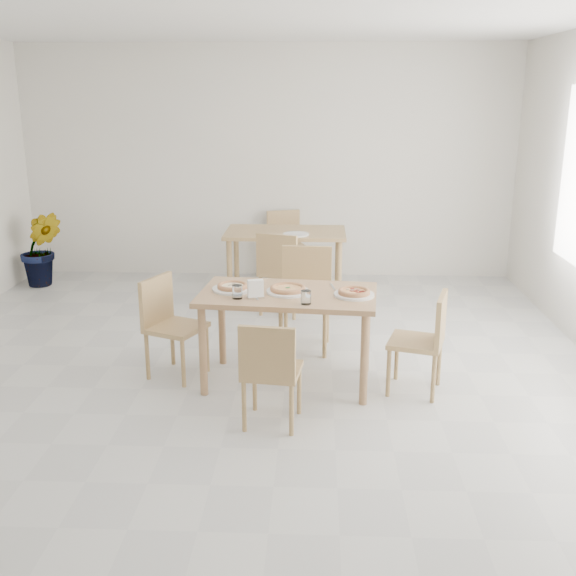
{
  "coord_description": "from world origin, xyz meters",
  "views": [
    {
      "loc": [
        0.61,
        -4.78,
        2.24
      ],
      "look_at": [
        0.4,
        0.18,
        0.79
      ],
      "focal_mm": 42.0,
      "sensor_mm": 36.0,
      "label": 1
    }
  ],
  "objects_px": {
    "chair_west": "(168,319)",
    "pizza_mushroom": "(233,286)",
    "chair_south": "(270,367)",
    "pizza_margherita": "(288,289)",
    "plate_mushroom": "(233,289)",
    "tumbler_b": "(237,292)",
    "second_table": "(285,239)",
    "plate_empty": "(296,234)",
    "pizza_pepperoni": "(354,292)",
    "chair_east": "(426,336)",
    "chair_back_s": "(281,267)",
    "potted_plant": "(41,249)",
    "plate_pepperoni": "(354,295)",
    "napkin_holder": "(256,289)",
    "chair_back_n": "(286,240)",
    "chair_north": "(306,290)",
    "tumbler_a": "(306,297)",
    "plate_margherita": "(288,291)",
    "main_table": "(288,304)"
  },
  "relations": [
    {
      "from": "chair_north",
      "to": "plate_pepperoni",
      "type": "xyz_separation_m",
      "value": [
        0.38,
        -0.89,
        0.23
      ]
    },
    {
      "from": "pizza_margherita",
      "to": "tumbler_b",
      "type": "bearing_deg",
      "value": -155.13
    },
    {
      "from": "plate_pepperoni",
      "to": "chair_east",
      "type": "bearing_deg",
      "value": -7.06
    },
    {
      "from": "pizza_margherita",
      "to": "pizza_pepperoni",
      "type": "xyz_separation_m",
      "value": [
        0.51,
        -0.07,
        0.0
      ]
    },
    {
      "from": "second_table",
      "to": "plate_empty",
      "type": "distance_m",
      "value": 0.27
    },
    {
      "from": "pizza_margherita",
      "to": "pizza_mushroom",
      "type": "height_order",
      "value": "same"
    },
    {
      "from": "napkin_holder",
      "to": "plate_pepperoni",
      "type": "bearing_deg",
      "value": -9.35
    },
    {
      "from": "napkin_holder",
      "to": "potted_plant",
      "type": "distance_m",
      "value": 4.02
    },
    {
      "from": "pizza_margherita",
      "to": "pizza_pepperoni",
      "type": "bearing_deg",
      "value": -7.34
    },
    {
      "from": "tumbler_a",
      "to": "chair_back_n",
      "type": "bearing_deg",
      "value": 95.17
    },
    {
      "from": "tumbler_b",
      "to": "chair_back_s",
      "type": "xyz_separation_m",
      "value": [
        0.23,
        1.87,
        -0.29
      ]
    },
    {
      "from": "chair_west",
      "to": "second_table",
      "type": "distance_m",
      "value": 2.41
    },
    {
      "from": "pizza_mushroom",
      "to": "chair_south",
      "type": "bearing_deg",
      "value": -66.74
    },
    {
      "from": "tumbler_b",
      "to": "chair_south",
      "type": "bearing_deg",
      "value": -64.15
    },
    {
      "from": "chair_east",
      "to": "chair_back_s",
      "type": "relative_size",
      "value": 0.91
    },
    {
      "from": "potted_plant",
      "to": "pizza_mushroom",
      "type": "bearing_deg",
      "value": -45.32
    },
    {
      "from": "napkin_holder",
      "to": "pizza_pepperoni",
      "type": "bearing_deg",
      "value": -9.35
    },
    {
      "from": "plate_pepperoni",
      "to": "plate_empty",
      "type": "xyz_separation_m",
      "value": [
        -0.51,
        2.23,
        0.0
      ]
    },
    {
      "from": "tumbler_b",
      "to": "chair_back_n",
      "type": "xyz_separation_m",
      "value": [
        0.21,
        3.3,
        -0.32
      ]
    },
    {
      "from": "chair_south",
      "to": "potted_plant",
      "type": "distance_m",
      "value": 4.54
    },
    {
      "from": "tumbler_b",
      "to": "second_table",
      "type": "bearing_deg",
      "value": 84.62
    },
    {
      "from": "plate_mushroom",
      "to": "tumbler_b",
      "type": "height_order",
      "value": "tumbler_b"
    },
    {
      "from": "napkin_holder",
      "to": "potted_plant",
      "type": "height_order",
      "value": "napkin_holder"
    },
    {
      "from": "main_table",
      "to": "second_table",
      "type": "bearing_deg",
      "value": 98.53
    },
    {
      "from": "chair_back_s",
      "to": "pizza_pepperoni",
      "type": "bearing_deg",
      "value": 129.53
    },
    {
      "from": "chair_east",
      "to": "tumbler_a",
      "type": "height_order",
      "value": "tumbler_a"
    },
    {
      "from": "chair_back_s",
      "to": "tumbler_b",
      "type": "bearing_deg",
      "value": 102.47
    },
    {
      "from": "pizza_margherita",
      "to": "chair_back_n",
      "type": "height_order",
      "value": "chair_back_n"
    },
    {
      "from": "chair_south",
      "to": "napkin_holder",
      "type": "height_order",
      "value": "napkin_holder"
    },
    {
      "from": "plate_pepperoni",
      "to": "pizza_pepperoni",
      "type": "relative_size",
      "value": 1.12
    },
    {
      "from": "chair_south",
      "to": "tumbler_b",
      "type": "relative_size",
      "value": 7.59
    },
    {
      "from": "pizza_mushroom",
      "to": "second_table",
      "type": "relative_size",
      "value": 0.18
    },
    {
      "from": "chair_north",
      "to": "chair_west",
      "type": "distance_m",
      "value": 1.3
    },
    {
      "from": "pizza_mushroom",
      "to": "pizza_margherita",
      "type": "bearing_deg",
      "value": -6.28
    },
    {
      "from": "chair_west",
      "to": "plate_margherita",
      "type": "height_order",
      "value": "chair_west"
    },
    {
      "from": "pizza_pepperoni",
      "to": "tumbler_a",
      "type": "relative_size",
      "value": 2.7
    },
    {
      "from": "pizza_mushroom",
      "to": "napkin_holder",
      "type": "height_order",
      "value": "napkin_holder"
    },
    {
      "from": "plate_pepperoni",
      "to": "chair_back_n",
      "type": "xyz_separation_m",
      "value": [
        -0.67,
        3.2,
        -0.28
      ]
    },
    {
      "from": "plate_pepperoni",
      "to": "tumbler_b",
      "type": "relative_size",
      "value": 3.01
    },
    {
      "from": "plate_margherita",
      "to": "tumbler_a",
      "type": "bearing_deg",
      "value": -63.06
    },
    {
      "from": "pizza_pepperoni",
      "to": "plate_empty",
      "type": "bearing_deg",
      "value": 102.93
    },
    {
      "from": "chair_south",
      "to": "pizza_margherita",
      "type": "height_order",
      "value": "pizza_margherita"
    },
    {
      "from": "chair_north",
      "to": "tumbler_b",
      "type": "height_order",
      "value": "chair_north"
    },
    {
      "from": "plate_margherita",
      "to": "plate_empty",
      "type": "bearing_deg",
      "value": 90.17
    },
    {
      "from": "plate_mushroom",
      "to": "chair_back_s",
      "type": "xyz_separation_m",
      "value": [
        0.29,
        1.65,
        -0.25
      ]
    },
    {
      "from": "chair_north",
      "to": "chair_west",
      "type": "height_order",
      "value": "chair_north"
    },
    {
      "from": "chair_west",
      "to": "pizza_mushroom",
      "type": "xyz_separation_m",
      "value": [
        0.54,
        -0.08,
        0.31
      ]
    },
    {
      "from": "chair_west",
      "to": "chair_back_s",
      "type": "relative_size",
      "value": 0.93
    },
    {
      "from": "chair_back_n",
      "to": "second_table",
      "type": "bearing_deg",
      "value": -105.51
    },
    {
      "from": "main_table",
      "to": "tumbler_b",
      "type": "bearing_deg",
      "value": -149.69
    }
  ]
}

